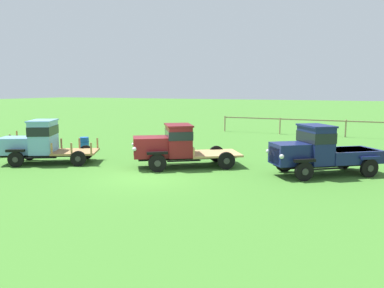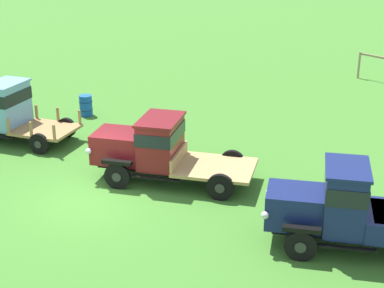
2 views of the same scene
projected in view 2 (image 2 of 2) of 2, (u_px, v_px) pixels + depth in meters
The scene contains 5 objects.
ground_plane at pixel (92, 199), 17.83m from camera, with size 240.00×240.00×0.00m, color #3D7528.
vintage_truck_second_in_line at pixel (3, 110), 22.30m from camera, with size 5.07×3.85×2.24m.
vintage_truck_midrow_center at pixel (154, 147), 18.79m from camera, with size 5.34×4.51×2.11m.
vintage_truck_far_side at pixel (356, 210), 14.85m from camera, with size 4.90×4.29×2.25m.
oil_drum_beside_row at pixel (86, 105), 25.12m from camera, with size 0.57×0.57×0.89m.
Camera 2 is at (14.12, -8.13, 8.01)m, focal length 55.00 mm.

